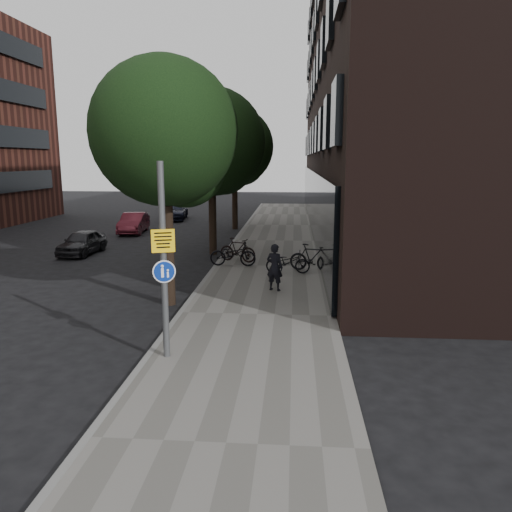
# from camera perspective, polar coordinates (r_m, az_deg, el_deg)

# --- Properties ---
(ground) EXTENTS (120.00, 120.00, 0.00)m
(ground) POSITION_cam_1_polar(r_m,az_deg,el_deg) (11.41, -2.40, -12.24)
(ground) COLOR black
(ground) RESTS_ON ground
(sidewalk) EXTENTS (4.50, 60.00, 0.12)m
(sidewalk) POSITION_cam_1_polar(r_m,az_deg,el_deg) (20.91, 1.49, -1.27)
(sidewalk) COLOR slate
(sidewalk) RESTS_ON ground
(curb_edge) EXTENTS (0.15, 60.00, 0.13)m
(curb_edge) POSITION_cam_1_polar(r_m,az_deg,el_deg) (21.14, -4.61, -1.16)
(curb_edge) COLOR slate
(curb_edge) RESTS_ON ground
(building_right_dark_brick) EXTENTS (12.00, 40.00, 18.00)m
(building_right_dark_brick) POSITION_cam_1_polar(r_m,az_deg,el_deg) (33.51, 17.71, 18.21)
(building_right_dark_brick) COLOR black
(building_right_dark_brick) RESTS_ON ground
(street_tree_near) EXTENTS (4.40, 4.40, 7.50)m
(street_tree_near) POSITION_cam_1_polar(r_m,az_deg,el_deg) (15.53, -10.03, 13.08)
(street_tree_near) COLOR black
(street_tree_near) RESTS_ON ground
(street_tree_mid) EXTENTS (5.00, 5.00, 7.80)m
(street_tree_mid) POSITION_cam_1_polar(r_m,az_deg,el_deg) (23.86, -4.89, 12.42)
(street_tree_mid) COLOR black
(street_tree_mid) RESTS_ON ground
(street_tree_far) EXTENTS (5.00, 5.00, 7.80)m
(street_tree_far) POSITION_cam_1_polar(r_m,az_deg,el_deg) (32.78, -2.33, 12.05)
(street_tree_far) COLOR black
(street_tree_far) RESTS_ON ground
(signpost) EXTENTS (0.49, 0.19, 4.35)m
(signpost) POSITION_cam_1_polar(r_m,az_deg,el_deg) (11.05, -10.52, -0.58)
(signpost) COLOR #595B5E
(signpost) RESTS_ON sidewalk
(pedestrian) EXTENTS (0.69, 0.58, 1.60)m
(pedestrian) POSITION_cam_1_polar(r_m,az_deg,el_deg) (16.83, 2.15, -1.29)
(pedestrian) COLOR black
(pedestrian) RESTS_ON sidewalk
(parked_bike_facade_near) EXTENTS (1.72, 0.60, 0.90)m
(parked_bike_facade_near) POSITION_cam_1_polar(r_m,az_deg,el_deg) (19.48, 3.67, -0.67)
(parked_bike_facade_near) COLOR black
(parked_bike_facade_near) RESTS_ON sidewalk
(parked_bike_facade_far) EXTENTS (1.89, 1.02, 1.09)m
(parked_bike_facade_far) POSITION_cam_1_polar(r_m,az_deg,el_deg) (19.89, 6.41, -0.19)
(parked_bike_facade_far) COLOR black
(parked_bike_facade_far) RESTS_ON sidewalk
(parked_bike_curb_near) EXTENTS (1.94, 0.73, 1.01)m
(parked_bike_curb_near) POSITION_cam_1_polar(r_m,az_deg,el_deg) (20.79, -2.67, 0.23)
(parked_bike_curb_near) COLOR black
(parked_bike_curb_near) RESTS_ON sidewalk
(parked_bike_curb_far) EXTENTS (1.79, 1.12, 1.04)m
(parked_bike_curb_far) POSITION_cam_1_polar(r_m,az_deg,el_deg) (21.65, -2.12, 0.71)
(parked_bike_curb_far) COLOR black
(parked_bike_curb_far) RESTS_ON sidewalk
(parked_car_near) EXTENTS (1.49, 3.44, 1.15)m
(parked_car_near) POSITION_cam_1_polar(r_m,az_deg,el_deg) (25.41, -19.26, 1.49)
(parked_car_near) COLOR black
(parked_car_near) RESTS_ON ground
(parked_car_mid) EXTENTS (1.70, 3.90, 1.25)m
(parked_car_mid) POSITION_cam_1_polar(r_m,az_deg,el_deg) (31.89, -13.81, 3.69)
(parked_car_mid) COLOR maroon
(parked_car_mid) RESTS_ON ground
(parked_car_far) EXTENTS (2.26, 4.58, 1.28)m
(parked_car_far) POSITION_cam_1_polar(r_m,az_deg,el_deg) (38.52, -9.34, 5.09)
(parked_car_far) COLOR black
(parked_car_far) RESTS_ON ground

